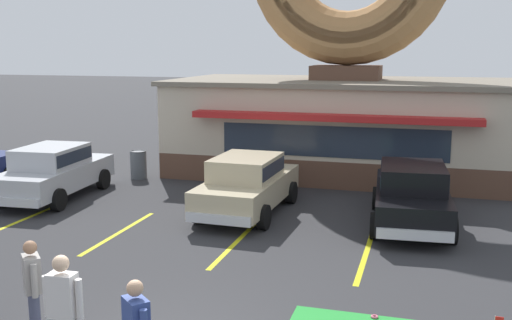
{
  "coord_description": "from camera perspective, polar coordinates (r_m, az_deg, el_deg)",
  "views": [
    {
      "loc": [
        3.66,
        -7.66,
        4.47
      ],
      "look_at": [
        -0.0,
        5.0,
        2.0
      ],
      "focal_mm": 42.0,
      "sensor_mm": 36.0,
      "label": 1
    }
  ],
  "objects": [
    {
      "name": "parking_stripe_far_left",
      "position": [
        16.84,
        -21.89,
        -5.56
      ],
      "size": [
        0.12,
        3.6,
        0.01
      ],
      "primitive_type": "cube",
      "color": "yellow",
      "rests_on": "ground"
    },
    {
      "name": "pedestrian_blue_sweater_man",
      "position": [
        10.02,
        -20.49,
        -11.11
      ],
      "size": [
        0.44,
        0.46,
        1.59
      ],
      "color": "#474C66",
      "rests_on": "ground"
    },
    {
      "name": "parking_stripe_mid_left",
      "position": [
        14.06,
        -1.99,
        -7.92
      ],
      "size": [
        0.12,
        3.6,
        0.01
      ],
      "primitive_type": "cube",
      "color": "yellow",
      "rests_on": "ground"
    },
    {
      "name": "car_black",
      "position": [
        15.69,
        14.61,
        -2.99
      ],
      "size": [
        2.21,
        4.67,
        1.6
      ],
      "color": "black",
      "rests_on": "ground"
    },
    {
      "name": "donut_shop_building",
      "position": [
        21.81,
        8.6,
        8.57
      ],
      "size": [
        12.3,
        6.75,
        10.96
      ],
      "color": "brown",
      "rests_on": "ground"
    },
    {
      "name": "parking_stripe_left",
      "position": [
        15.22,
        -12.87,
        -6.73
      ],
      "size": [
        0.12,
        3.6,
        0.01
      ],
      "primitive_type": "cube",
      "color": "yellow",
      "rests_on": "ground"
    },
    {
      "name": "trash_bin",
      "position": [
        21.16,
        -11.13,
        -0.41
      ],
      "size": [
        0.57,
        0.57,
        0.97
      ],
      "color": "#51565B",
      "rests_on": "ground"
    },
    {
      "name": "car_champagne",
      "position": [
        16.33,
        -0.84,
        -2.12
      ],
      "size": [
        2.09,
        4.61,
        1.6
      ],
      "color": "#BCAD89",
      "rests_on": "ground"
    },
    {
      "name": "parking_stripe_centre",
      "position": [
        13.47,
        10.38,
        -8.93
      ],
      "size": [
        0.12,
        3.6,
        0.01
      ],
      "primitive_type": "cube",
      "color": "yellow",
      "rests_on": "ground"
    },
    {
      "name": "pedestrian_clipboard_woman",
      "position": [
        8.8,
        -17.86,
        -13.35
      ],
      "size": [
        0.6,
        0.25,
        1.74
      ],
      "color": "slate",
      "rests_on": "ground"
    },
    {
      "name": "car_silver",
      "position": [
        18.98,
        -18.71,
        -0.88
      ],
      "size": [
        2.2,
        4.66,
        1.6
      ],
      "color": "#B2B5BA",
      "rests_on": "ground"
    },
    {
      "name": "mini_donut_far_left",
      "position": [
        10.53,
        11.22,
        -14.42
      ],
      "size": [
        0.13,
        0.13,
        0.04
      ],
      "primitive_type": "torus",
      "color": "#D8667F",
      "rests_on": "putting_mat"
    }
  ]
}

